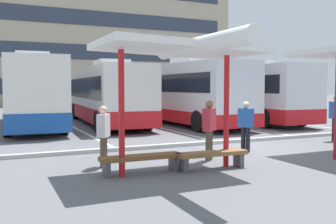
# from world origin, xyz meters

# --- Properties ---
(ground_plane) EXTENTS (160.00, 160.00, 0.00)m
(ground_plane) POSITION_xyz_m (0.00, 0.00, 0.00)
(ground_plane) COLOR slate
(terminal_building) EXTENTS (43.23, 10.29, 22.45)m
(terminal_building) POSITION_xyz_m (0.04, 38.67, 9.86)
(terminal_building) COLOR tan
(terminal_building) RESTS_ON ground
(coach_bus_0) EXTENTS (2.96, 11.51, 3.71)m
(coach_bus_0) POSITION_xyz_m (-5.84, 10.42, 1.72)
(coach_bus_0) COLOR silver
(coach_bus_0) RESTS_ON ground
(coach_bus_1) EXTENTS (3.20, 11.06, 3.46)m
(coach_bus_1) POSITION_xyz_m (-1.91, 10.21, 1.59)
(coach_bus_1) COLOR silver
(coach_bus_1) RESTS_ON ground
(coach_bus_2) EXTENTS (2.80, 11.74, 3.63)m
(coach_bus_2) POSITION_xyz_m (1.99, 8.93, 1.71)
(coach_bus_2) COLOR silver
(coach_bus_2) RESTS_ON ground
(coach_bus_3) EXTENTS (2.79, 11.76, 3.57)m
(coach_bus_3) POSITION_xyz_m (5.96, 8.91, 1.66)
(coach_bus_3) COLOR silver
(coach_bus_3) RESTS_ON ground
(lane_stripe_1) EXTENTS (0.16, 14.00, 0.01)m
(lane_stripe_1) POSITION_xyz_m (-3.92, 9.06, 0.00)
(lane_stripe_1) COLOR white
(lane_stripe_1) RESTS_ON ground
(lane_stripe_2) EXTENTS (0.16, 14.00, 0.01)m
(lane_stripe_2) POSITION_xyz_m (0.00, 9.06, 0.00)
(lane_stripe_2) COLOR white
(lane_stripe_2) RESTS_ON ground
(lane_stripe_3) EXTENTS (0.16, 14.00, 0.01)m
(lane_stripe_3) POSITION_xyz_m (3.92, 9.06, 0.00)
(lane_stripe_3) COLOR white
(lane_stripe_3) RESTS_ON ground
(lane_stripe_4) EXTENTS (0.16, 14.00, 0.01)m
(lane_stripe_4) POSITION_xyz_m (7.84, 9.06, 0.00)
(lane_stripe_4) COLOR white
(lane_stripe_4) RESTS_ON ground
(waiting_shelter_0) EXTENTS (3.83, 4.21, 3.15)m
(waiting_shelter_0) POSITION_xyz_m (-3.55, -2.42, 2.91)
(waiting_shelter_0) COLOR red
(waiting_shelter_0) RESTS_ON ground
(bench_0) EXTENTS (1.99, 0.46, 0.45)m
(bench_0) POSITION_xyz_m (-4.45, -2.05, 0.34)
(bench_0) COLOR brown
(bench_0) RESTS_ON ground
(bench_1) EXTENTS (1.89, 0.47, 0.45)m
(bench_1) POSITION_xyz_m (-2.65, -2.33, 0.34)
(bench_1) COLOR brown
(bench_1) RESTS_ON ground
(platform_kerb) EXTENTS (44.00, 0.24, 0.12)m
(platform_kerb) POSITION_xyz_m (0.00, 1.29, 0.06)
(platform_kerb) COLOR #ADADA8
(platform_kerb) RESTS_ON ground
(waiting_passenger_0) EXTENTS (0.52, 0.47, 1.70)m
(waiting_passenger_0) POSITION_xyz_m (-2.13, -1.32, 0.99)
(waiting_passenger_0) COLOR brown
(waiting_passenger_0) RESTS_ON ground
(waiting_passenger_1) EXTENTS (0.54, 0.33, 1.75)m
(waiting_passenger_1) POSITION_xyz_m (4.30, 0.02, 1.02)
(waiting_passenger_1) COLOR black
(waiting_passenger_1) RESTS_ON ground
(waiting_passenger_2) EXTENTS (0.43, 0.50, 1.58)m
(waiting_passenger_2) POSITION_xyz_m (-5.05, -0.93, 0.90)
(waiting_passenger_2) COLOR brown
(waiting_passenger_2) RESTS_ON ground
(waiting_passenger_3) EXTENTS (0.41, 0.51, 1.61)m
(waiting_passenger_3) POSITION_xyz_m (-0.35, -0.58, 0.92)
(waiting_passenger_3) COLOR black
(waiting_passenger_3) RESTS_ON ground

